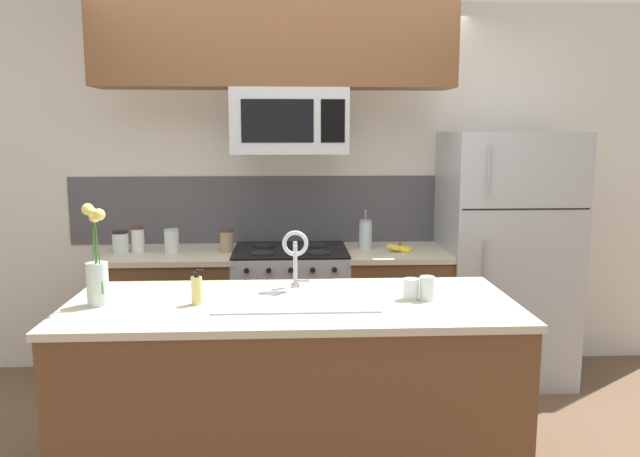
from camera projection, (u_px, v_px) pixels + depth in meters
name	position (u px, v px, depth m)	size (l,w,h in m)	color
ground_plane	(292.00, 443.00, 3.45)	(10.00, 10.00, 0.00)	brown
rear_partition	(331.00, 188.00, 4.52)	(5.20, 0.10, 2.60)	silver
splash_band	(290.00, 210.00, 4.47)	(3.12, 0.01, 0.48)	#4C4C51
back_counter_left	(173.00, 318.00, 4.22)	(0.87, 0.65, 0.91)	brown
back_counter_right	(394.00, 314.00, 4.30)	(0.70, 0.65, 0.91)	brown
stove_range	(291.00, 315.00, 4.26)	(0.76, 0.64, 0.93)	#A8AAAF
microwave	(289.00, 121.00, 4.04)	(0.74, 0.40, 0.41)	#A8AAAF
upper_cabinet_band	(275.00, 40.00, 3.93)	(2.27, 0.34, 0.60)	brown
refrigerator	(504.00, 257.00, 4.30)	(0.84, 0.74, 1.70)	#A8AAAF
storage_jar_tall	(120.00, 242.00, 4.12)	(0.11, 0.11, 0.14)	silver
storage_jar_medium	(138.00, 239.00, 4.15)	(0.09, 0.09, 0.17)	silver
storage_jar_short	(172.00, 241.00, 4.11)	(0.09, 0.09, 0.16)	silver
storage_jar_squat	(227.00, 241.00, 4.14)	(0.09, 0.09, 0.15)	#997F5B
banana_bunch	(400.00, 248.00, 4.17)	(0.19, 0.12, 0.08)	yellow
french_press	(365.00, 234.00, 4.26)	(0.09, 0.09, 0.27)	silver
island_counter	(292.00, 391.00, 3.03)	(2.12, 0.88, 0.91)	brown
kitchen_sink	(296.00, 315.00, 2.97)	(0.76, 0.44, 0.16)	#ADAFB5
sink_faucet	(295.00, 251.00, 3.14)	(0.14, 0.14, 0.31)	#B7BABF
dish_soap_bottle	(197.00, 290.00, 2.89)	(0.06, 0.05, 0.16)	#DBCC75
drinking_glass	(411.00, 289.00, 2.98)	(0.08, 0.08, 0.10)	silver
spare_glass	(427.00, 288.00, 2.97)	(0.07, 0.07, 0.12)	silver
flower_vase	(97.00, 273.00, 2.87)	(0.13, 0.15, 0.47)	silver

